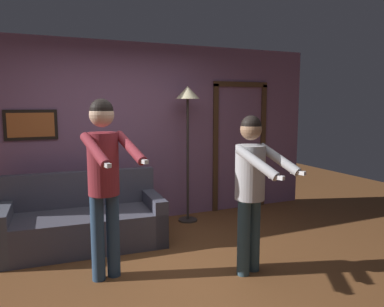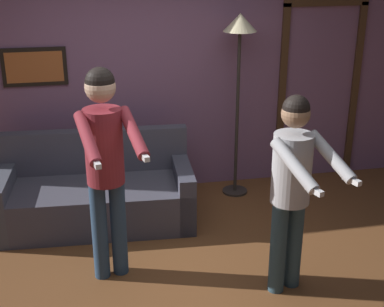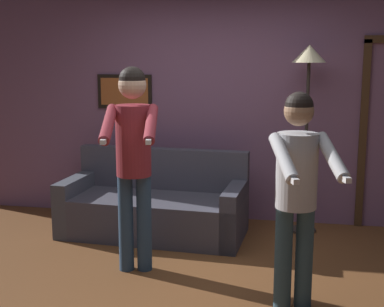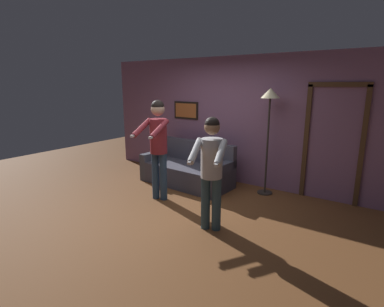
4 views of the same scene
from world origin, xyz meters
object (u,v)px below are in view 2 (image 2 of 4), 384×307
Objects in this scene: torchiere_lamp at (239,44)px; person_standing_left at (105,155)px; couch at (96,196)px; person_standing_right at (293,179)px.

torchiere_lamp reaches higher than person_standing_left.
couch is at bearing 95.04° from person_standing_left.
person_standing_right reaches higher than couch.
couch is 2.18m from person_standing_right.
person_standing_left is 1.45m from person_standing_right.
torchiere_lamp reaches higher than couch.
couch is 1.09× the size of person_standing_left.
person_standing_left reaches higher than couch.
person_standing_left is at bearing -84.96° from couch.
person_standing_left is at bearing 161.24° from person_standing_right.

